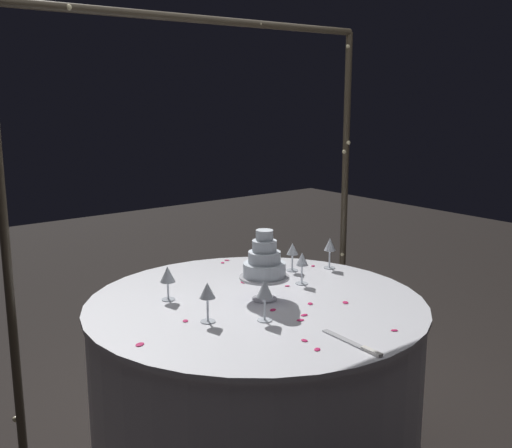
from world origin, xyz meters
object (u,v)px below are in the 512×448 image
Objects in this scene: tiered_cake at (264,264)px; wine_glass_4 at (207,292)px; main_table at (256,384)px; wine_glass_0 at (168,276)px; wine_glass_5 at (302,261)px; wine_glass_3 at (330,246)px; wine_glass_2 at (292,250)px; cake_knife at (355,344)px; wine_glass_1 at (265,290)px; decorative_arch at (207,173)px.

tiered_cake is 1.92× the size of wine_glass_4.
main_table is 9.08× the size of wine_glass_4.
wine_glass_5 is (0.62, -0.19, 0.00)m from wine_glass_0.
main_table is 0.82m from wine_glass_3.
wine_glass_5 is at bearing 13.29° from tiered_cake.
wine_glass_4 is (-0.74, -0.33, 0.02)m from wine_glass_2.
tiered_cake is 2.16× the size of wine_glass_2.
wine_glass_4 is at bearing -92.08° from wine_glass_0.
cake_knife is (-0.64, -0.77, -0.11)m from wine_glass_3.
tiered_cake is at bearing -37.98° from wine_glass_0.
tiered_cake is at bearing -146.56° from wine_glass_2.
wine_glass_5 is (0.28, 0.07, -0.05)m from tiered_cake.
wine_glass_0 is at bearing 174.84° from wine_glass_3.
wine_glass_2 reaches higher than cake_knife.
cake_knife is at bearing -117.42° from wine_glass_5.
wine_glass_3 is 0.96m from wine_glass_4.
tiered_cake reaches higher than wine_glass_4.
wine_glass_2 is at bearing 39.63° from wine_glass_1.
decorative_arch reaches higher than wine_glass_3.
main_table is at bearing 14.03° from wine_glass_4.
wine_glass_5 is at bearing 12.22° from wine_glass_4.
wine_glass_2 is (0.73, 0.00, -0.00)m from wine_glass_0.
wine_glass_3 is at bearing 14.94° from wine_glass_4.
decorative_arch is 0.77m from wine_glass_3.
main_table is at bearing 88.45° from cake_knife.
wine_glass_0 is 0.90m from cake_knife.
wine_glass_4 reaches higher than wine_glass_5.
wine_glass_3 is at bearing 15.38° from main_table.
tiered_cake reaches higher than wine_glass_1.
wine_glass_1 is at bearing 104.42° from cake_knife.
decorative_arch is at bearing 90.19° from main_table.
main_table is at bearing -89.81° from decorative_arch.
main_table is 10.21× the size of wine_glass_2.
wine_glass_3 is at bearing 26.96° from wine_glass_1.
wine_glass_1 reaches higher than wine_glass_4.
decorative_arch is 6.41× the size of tiered_cake.
wine_glass_1 reaches higher than wine_glass_3.
decorative_arch is 0.52m from wine_glass_0.
decorative_arch is 0.67m from wine_glass_4.
cake_knife is (-0.45, -0.85, -0.10)m from wine_glass_2.
wine_glass_5 is at bearing -17.35° from wine_glass_0.
wine_glass_2 is at bearing 24.05° from wine_glass_4.
wine_glass_1 is 1.07× the size of wine_glass_3.
cake_knife is at bearing -118.02° from wine_glass_2.
tiered_cake is at bearing 51.30° from wine_glass_1.
wine_glass_0 is at bearing 107.95° from cake_knife.
cake_knife is (-0.06, -0.59, -0.16)m from tiered_cake.
decorative_arch is 6.82× the size of cake_knife.
tiered_cake is 0.48m from wine_glass_2.
wine_glass_4 is at bearing -167.78° from wine_glass_5.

